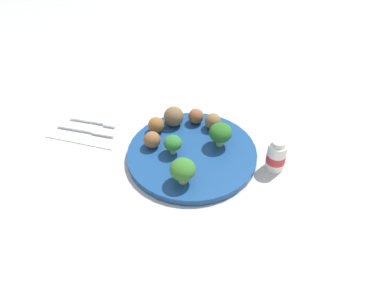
% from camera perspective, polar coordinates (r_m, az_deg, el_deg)
% --- Properties ---
extents(ground_plane, '(4.00, 4.00, 0.00)m').
position_cam_1_polar(ground_plane, '(0.79, 0.00, -1.97)').
color(ground_plane, '#B2B2AD').
extents(plate, '(0.28, 0.28, 0.02)m').
position_cam_1_polar(plate, '(0.78, 0.00, -1.55)').
color(plate, navy).
rests_on(plate, ground_plane).
extents(broccoli_floret_mid_right, '(0.05, 0.05, 0.05)m').
position_cam_1_polar(broccoli_floret_mid_right, '(0.69, -1.47, -4.08)').
color(broccoli_floret_mid_right, '#A0BD77').
rests_on(broccoli_floret_mid_right, plate).
extents(broccoli_floret_center, '(0.04, 0.04, 0.04)m').
position_cam_1_polar(broccoli_floret_center, '(0.76, -3.04, 0.13)').
color(broccoli_floret_center, '#A2BA7C').
rests_on(broccoli_floret_center, plate).
extents(broccoli_floret_mid_left, '(0.05, 0.05, 0.05)m').
position_cam_1_polar(broccoli_floret_mid_left, '(0.77, 4.53, 1.76)').
color(broccoli_floret_mid_left, '#8DC16F').
rests_on(broccoli_floret_mid_left, plate).
extents(meatball_near_rim, '(0.04, 0.04, 0.04)m').
position_cam_1_polar(meatball_near_rim, '(0.85, 0.62, 4.40)').
color(meatball_near_rim, brown).
rests_on(meatball_near_rim, plate).
extents(meatball_far_rim, '(0.04, 0.04, 0.04)m').
position_cam_1_polar(meatball_far_rim, '(0.78, -6.32, 0.67)').
color(meatball_far_rim, brown).
rests_on(meatball_far_rim, plate).
extents(meatball_center, '(0.05, 0.05, 0.05)m').
position_cam_1_polar(meatball_center, '(0.84, -2.91, 4.36)').
color(meatball_center, brown).
rests_on(meatball_center, plate).
extents(meatball_back_right, '(0.04, 0.04, 0.04)m').
position_cam_1_polar(meatball_back_right, '(0.83, 3.32, 3.58)').
color(meatball_back_right, brown).
rests_on(meatball_back_right, plate).
extents(meatball_front_left, '(0.04, 0.04, 0.04)m').
position_cam_1_polar(meatball_front_left, '(0.82, -5.70, 3.00)').
color(meatball_front_left, brown).
rests_on(meatball_front_left, plate).
extents(napkin, '(0.17, 0.12, 0.01)m').
position_cam_1_polar(napkin, '(0.90, -15.77, 2.61)').
color(napkin, white).
rests_on(napkin, ground_plane).
extents(fork, '(0.12, 0.02, 0.01)m').
position_cam_1_polar(fork, '(0.90, -14.86, 3.47)').
color(fork, silver).
rests_on(fork, napkin).
extents(knife, '(0.15, 0.02, 0.01)m').
position_cam_1_polar(knife, '(0.88, -15.95, 2.09)').
color(knife, silver).
rests_on(knife, napkin).
extents(yogurt_bottle, '(0.04, 0.04, 0.07)m').
position_cam_1_polar(yogurt_bottle, '(0.76, 13.16, -1.87)').
color(yogurt_bottle, white).
rests_on(yogurt_bottle, ground_plane).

